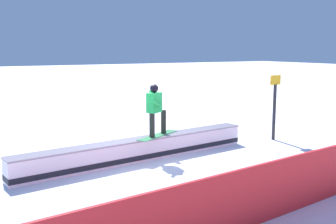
# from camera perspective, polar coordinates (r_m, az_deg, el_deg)

# --- Properties ---
(ground_plane) EXTENTS (120.00, 120.00, 0.00)m
(ground_plane) POSITION_cam_1_polar(r_m,az_deg,el_deg) (10.68, -3.92, -6.77)
(ground_plane) COLOR white
(grind_box) EXTENTS (6.77, 1.32, 0.58)m
(grind_box) POSITION_cam_1_polar(r_m,az_deg,el_deg) (10.61, -3.94, -5.39)
(grind_box) COLOR white
(grind_box) RESTS_ON ground_plane
(snowboarder) EXTENTS (1.53, 1.02, 1.39)m
(snowboarder) POSITION_cam_1_polar(r_m,az_deg,el_deg) (10.61, -1.79, 0.49)
(snowboarder) COLOR #367F4C
(snowboarder) RESTS_ON grind_box
(safety_fence) EXTENTS (8.92, 1.12, 1.02)m
(safety_fence) POSITION_cam_1_polar(r_m,az_deg,el_deg) (6.97, 12.61, -11.22)
(safety_fence) COLOR red
(safety_fence) RESTS_ON ground_plane
(trail_marker) EXTENTS (0.40, 0.10, 2.06)m
(trail_marker) POSITION_cam_1_polar(r_m,az_deg,el_deg) (13.23, 14.71, 0.88)
(trail_marker) COLOR #262628
(trail_marker) RESTS_ON ground_plane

